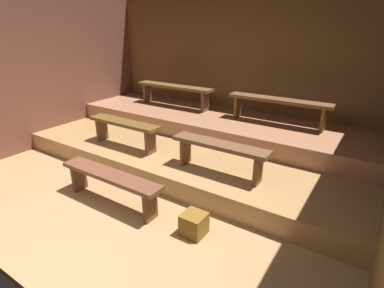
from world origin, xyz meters
The scene contains 11 objects.
ground centered at (0.00, 2.01, -0.04)m, with size 6.14×4.81×0.08m, color #AC7D52.
wall_back centered at (0.00, 4.04, 1.29)m, with size 6.14×0.06×2.58m, color brown.
wall_left centered at (-2.70, 2.01, 1.29)m, with size 0.06×4.81×2.58m, color brown.
platform_lower centered at (0.00, 2.71, 0.14)m, with size 5.34×2.60×0.28m, color #AC7E4D.
platform_middle centered at (0.00, 3.32, 0.42)m, with size 5.34×1.38×0.28m, color #AE7352.
bench_floor_center centered at (-0.13, 0.93, 0.33)m, with size 1.48×0.25×0.42m.
bench_lower_left centered at (-0.84, 1.89, 0.61)m, with size 1.29×0.25×0.42m.
bench_lower_right centered at (0.84, 1.89, 0.61)m, with size 1.29×0.25×0.42m.
bench_middle_left centered at (-1.04, 3.48, 0.91)m, with size 1.65×0.25×0.42m.
bench_middle_right centered at (1.04, 3.48, 0.91)m, with size 1.65×0.25×0.42m.
wooden_crate_floor centered at (1.04, 0.99, 0.12)m, with size 0.24×0.24×0.24m, color brown.
Camera 1 is at (2.47, -1.22, 2.08)m, focal length 28.13 mm.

